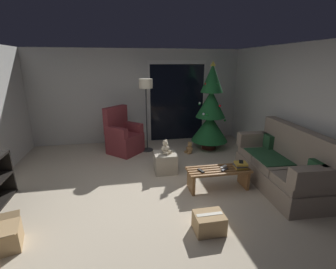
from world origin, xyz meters
TOP-DOWN VIEW (x-y plane):
  - ground_plane at (0.00, 0.00)m, footprint 7.00×7.00m
  - wall_back at (0.00, 3.06)m, footprint 5.72×0.12m
  - wall_right at (2.86, 0.00)m, footprint 0.12×6.00m
  - patio_door_frame at (1.07, 2.99)m, footprint 1.60×0.02m
  - patio_door_glass at (1.07, 2.97)m, footprint 1.50×0.02m
  - couch at (2.32, -0.07)m, footprint 0.87×1.97m
  - coffee_table at (1.18, 0.05)m, footprint 1.10×0.40m
  - remote_black at (0.84, 0.01)m, footprint 0.09×0.16m
  - remote_graphite at (1.26, -0.01)m, footprint 0.15×0.12m
  - remote_white at (1.29, 0.10)m, footprint 0.15×0.13m
  - book_stack at (1.57, 0.02)m, footprint 0.23×0.23m
  - cell_phone at (1.58, 0.03)m, footprint 0.13×0.16m
  - christmas_tree at (1.73, 2.04)m, footprint 0.92×0.92m
  - armchair at (-0.45, 2.16)m, footprint 0.97×0.97m
  - floor_lamp at (0.14, 2.18)m, footprint 0.32×0.32m
  - ottoman at (0.38, 0.89)m, footprint 0.44×0.44m
  - teddy_bear_cream at (0.38, 0.89)m, footprint 0.21×0.21m
  - teddy_bear_honey_by_tree at (1.14, 1.81)m, footprint 0.22×0.21m
  - cardboard_box_taped_mid_floor at (0.64, -0.99)m, footprint 0.39×0.31m

SIDE VIEW (x-z plane):
  - ground_plane at x=0.00m, z-range 0.00..0.00m
  - teddy_bear_honey_by_tree at x=1.14m, z-range -0.02..0.26m
  - cardboard_box_taped_mid_floor at x=0.64m, z-range 0.00..0.26m
  - ottoman at x=0.38m, z-range 0.00..0.40m
  - coffee_table at x=1.18m, z-range 0.06..0.44m
  - remote_black at x=0.84m, z-range 0.38..0.40m
  - remote_graphite at x=1.26m, z-range 0.38..0.40m
  - remote_white at x=1.29m, z-range 0.38..0.40m
  - couch at x=2.32m, z-range -0.14..0.94m
  - armchair at x=-0.45m, z-range -0.16..0.97m
  - book_stack at x=1.57m, z-range 0.37..0.48m
  - cell_phone at x=1.58m, z-range 0.48..0.49m
  - teddy_bear_cream at x=0.38m, z-range 0.38..0.66m
  - christmas_tree at x=1.73m, z-range -0.13..2.05m
  - patio_door_glass at x=1.07m, z-range 0.00..2.10m
  - patio_door_frame at x=1.07m, z-range 0.00..2.20m
  - wall_back at x=0.00m, z-range 0.00..2.50m
  - wall_right at x=2.86m, z-range 0.00..2.50m
  - floor_lamp at x=0.14m, z-range 0.61..2.40m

